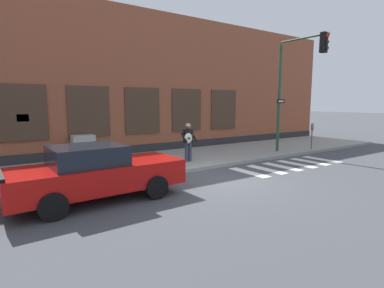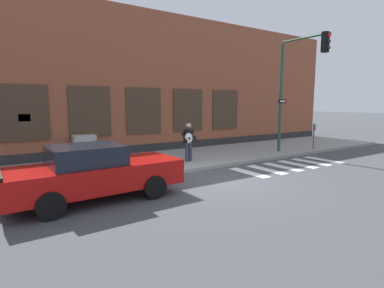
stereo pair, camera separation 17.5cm
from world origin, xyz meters
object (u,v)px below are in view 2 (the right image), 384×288
at_px(utility_box, 84,147).
at_px(parking_meter, 314,132).
at_px(traffic_light, 297,76).
at_px(busker, 189,140).
at_px(red_car, 94,172).

bearing_deg(utility_box, parking_meter, -18.78).
height_order(traffic_light, utility_box, traffic_light).
distance_m(busker, traffic_light, 6.33).
bearing_deg(busker, parking_meter, -6.47).
bearing_deg(busker, utility_box, 141.05).
relative_size(traffic_light, parking_meter, 3.92).
distance_m(red_car, utility_box, 5.58).
bearing_deg(traffic_light, red_car, -172.27).
relative_size(red_car, parking_meter, 3.25).
distance_m(busker, parking_meter, 7.57).
xyz_separation_m(parking_meter, utility_box, (-11.16, 3.79, -0.39)).
relative_size(busker, parking_meter, 1.15).
height_order(busker, parking_meter, busker).
height_order(red_car, traffic_light, traffic_light).
bearing_deg(parking_meter, traffic_light, -171.63).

